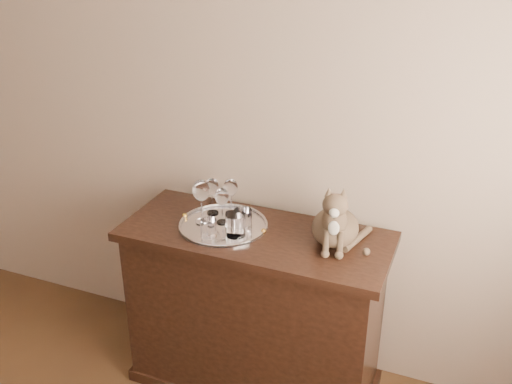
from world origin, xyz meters
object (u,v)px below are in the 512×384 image
wine_glass_a (212,196)px  wine_glass_b (231,197)px  tumbler_a (235,225)px  tray (223,226)px  wine_glass_c (202,202)px  sideboard (255,311)px  cat (336,211)px  wine_glass_d (222,206)px  tumbler_b (209,228)px  tumbler_c (243,219)px

wine_glass_a → wine_glass_b: 0.09m
tumbler_a → tray: bearing=145.4°
wine_glass_b → wine_glass_c: (-0.08, -0.13, 0.02)m
wine_glass_a → sideboard: bearing=-18.9°
tray → cat: 0.52m
wine_glass_d → wine_glass_a: bearing=141.1°
wine_glass_b → cat: (0.51, -0.07, 0.06)m
wine_glass_b → tumbler_b: (-0.00, -0.23, -0.05)m
wine_glass_a → wine_glass_c: 0.10m
wine_glass_a → cat: cat is taller
tumbler_c → cat: size_ratio=0.29×
wine_glass_d → tumbler_b: size_ratio=2.13×
tray → tumbler_c: tumbler_c is taller
tumbler_b → tumbler_c: size_ratio=0.88×
tray → wine_glass_b: bearing=96.8°
wine_glass_d → cat: 0.52m
wine_glass_d → tumbler_a: (0.10, -0.08, -0.04)m
tumbler_c → cat: cat is taller
wine_glass_b → wine_glass_d: wine_glass_b is taller
sideboard → wine_glass_a: bearing=161.1°
wine_glass_a → wine_glass_c: wine_glass_c is taller
tumbler_c → cat: 0.42m
sideboard → tumbler_a: size_ratio=12.07×
sideboard → cat: (0.35, 0.04, 0.58)m
wine_glass_a → tumbler_c: 0.21m
wine_glass_a → tumbler_b: 0.22m
sideboard → tumbler_a: 0.49m
tumbler_a → sideboard: bearing=45.1°
sideboard → tumbler_c: 0.48m
wine_glass_d → cat: bearing=2.6°
sideboard → tumbler_b: bearing=-144.7°
wine_glass_d → wine_glass_b: bearing=90.1°
tumbler_b → cat: (0.52, 0.16, 0.11)m
wine_glass_b → tumbler_c: bearing=-45.1°
wine_glass_d → wine_glass_c: bearing=-159.0°
wine_glass_a → wine_glass_b: size_ratio=1.01×
wine_glass_c → tumbler_a: (0.19, -0.05, -0.05)m
wine_glass_d → tumbler_c: wine_glass_d is taller
tumbler_a → cat: (0.41, 0.11, 0.10)m
tumbler_c → cat: (0.41, 0.04, 0.10)m
tray → tumbler_a: tumbler_a is taller
sideboard → tumbler_b: 0.52m
wine_glass_a → tumbler_b: bearing=-68.4°
wine_glass_b → tumbler_a: bearing=-60.1°
wine_glass_c → cat: size_ratio=0.68×
wine_glass_c → wine_glass_d: 0.09m
tray → wine_glass_c: bearing=-174.5°
wine_glass_b → cat: bearing=-7.8°
wine_glass_c → tumbler_a: size_ratio=2.09×
sideboard → tray: size_ratio=3.00×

